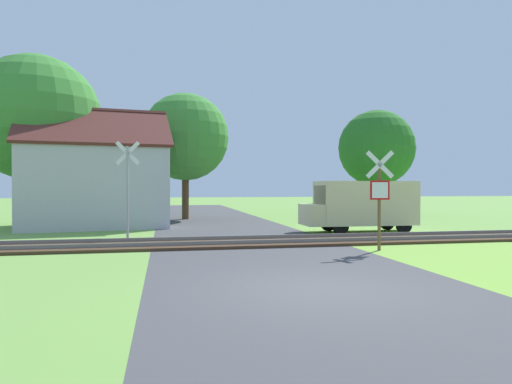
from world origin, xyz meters
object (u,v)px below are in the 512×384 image
object	(u,v)px
tree_left	(36,119)
tree_far	(376,148)
tree_center	(185,137)
crossing_sign_far	(128,184)
house	(96,184)
mail_truck	(361,204)
stop_sign_near	(380,194)

from	to	relation	value
tree_left	tree_far	size ratio (longest dim) A/B	1.17
tree_center	crossing_sign_far	bearing A→B (deg)	-102.87
crossing_sign_far	tree_center	bearing A→B (deg)	83.82
house	tree_center	size ratio (longest dim) A/B	0.99
tree_far	mail_truck	bearing A→B (deg)	-118.95
crossing_sign_far	tree_left	distance (m)	10.05
house	crossing_sign_far	bearing A→B (deg)	-80.71
crossing_sign_far	tree_center	size ratio (longest dim) A/B	0.47
crossing_sign_far	tree_far	world-z (taller)	tree_far
house	tree_center	xyz separation A→B (m)	(4.65, 4.44, 2.91)
stop_sign_near	tree_left	world-z (taller)	tree_left
mail_truck	tree_center	bearing A→B (deg)	37.61
mail_truck	tree_far	bearing A→B (deg)	-27.86
stop_sign_near	tree_left	distance (m)	18.04
crossing_sign_far	house	distance (m)	7.18
stop_sign_near	tree_far	bearing A→B (deg)	-103.38
stop_sign_near	tree_far	xyz separation A→B (m)	(8.32, 17.13, 2.99)
crossing_sign_far	mail_truck	xyz separation A→B (m)	(9.80, 1.58, -0.86)
stop_sign_near	house	size ratio (longest dim) A/B	0.41
stop_sign_near	crossing_sign_far	size ratio (longest dim) A/B	0.85
crossing_sign_far	tree_far	bearing A→B (deg)	45.76
tree_center	tree_left	world-z (taller)	tree_left
tree_center	mail_truck	distance (m)	12.71
crossing_sign_far	mail_truck	distance (m)	9.97
tree_far	tree_center	bearing A→B (deg)	-172.35
tree_center	tree_far	world-z (taller)	tree_center
stop_sign_near	tree_left	xyz separation A→B (m)	(-12.99, 11.95, 3.72)
tree_center	mail_truck	bearing A→B (deg)	-53.48
tree_far	mail_truck	world-z (taller)	tree_far
crossing_sign_far	tree_left	size ratio (longest dim) A/B	0.42
tree_left	tree_far	xyz separation A→B (m)	(21.31, 5.18, -0.72)
house	mail_truck	xyz separation A→B (m)	(11.86, -5.30, -0.92)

